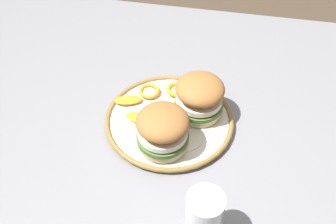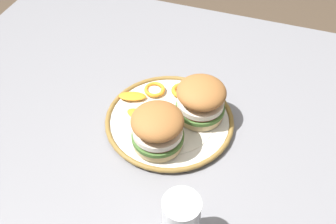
{
  "view_description": "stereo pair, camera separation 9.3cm",
  "coord_description": "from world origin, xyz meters",
  "px_view_note": "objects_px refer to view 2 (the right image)",
  "views": [
    {
      "loc": [
        -0.12,
        0.64,
        1.46
      ],
      "look_at": [
        0.0,
        0.0,
        0.78
      ],
      "focal_mm": 42.01,
      "sensor_mm": 36.0,
      "label": 1
    },
    {
      "loc": [
        -0.21,
        0.61,
        1.46
      ],
      "look_at": [
        0.0,
        0.0,
        0.78
      ],
      "focal_mm": 42.01,
      "sensor_mm": 36.0,
      "label": 2
    }
  ],
  "objects_px": {
    "dinner_plate": "(168,121)",
    "drinking_glass": "(181,223)",
    "dining_table": "(169,144)",
    "sandwich_half_left": "(201,99)",
    "sandwich_half_right": "(158,128)"
  },
  "relations": [
    {
      "from": "sandwich_half_left",
      "to": "drinking_glass",
      "type": "distance_m",
      "value": 0.32
    },
    {
      "from": "drinking_glass",
      "to": "dinner_plate",
      "type": "bearing_deg",
      "value": -66.33
    },
    {
      "from": "dinner_plate",
      "to": "sandwich_half_right",
      "type": "relative_size",
      "value": 2.01
    },
    {
      "from": "dining_table",
      "to": "sandwich_half_right",
      "type": "bearing_deg",
      "value": 90.82
    },
    {
      "from": "dinner_plate",
      "to": "dining_table",
      "type": "bearing_deg",
      "value": -133.45
    },
    {
      "from": "dining_table",
      "to": "dinner_plate",
      "type": "height_order",
      "value": "dinner_plate"
    },
    {
      "from": "dinner_plate",
      "to": "sandwich_half_left",
      "type": "relative_size",
      "value": 1.98
    },
    {
      "from": "dinner_plate",
      "to": "sandwich_half_left",
      "type": "bearing_deg",
      "value": -150.35
    },
    {
      "from": "dining_table",
      "to": "dinner_plate",
      "type": "relative_size",
      "value": 4.34
    },
    {
      "from": "dinner_plate",
      "to": "drinking_glass",
      "type": "relative_size",
      "value": 2.5
    },
    {
      "from": "sandwich_half_left",
      "to": "sandwich_half_right",
      "type": "xyz_separation_m",
      "value": [
        0.06,
        0.12,
        0.0
      ]
    },
    {
      "from": "dining_table",
      "to": "drinking_glass",
      "type": "relative_size",
      "value": 10.86
    },
    {
      "from": "dining_table",
      "to": "sandwich_half_right",
      "type": "distance_m",
      "value": 0.18
    },
    {
      "from": "sandwich_half_right",
      "to": "drinking_glass",
      "type": "bearing_deg",
      "value": 120.79
    },
    {
      "from": "dining_table",
      "to": "sandwich_half_right",
      "type": "xyz_separation_m",
      "value": [
        -0.0,
        0.08,
        0.15
      ]
    }
  ]
}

